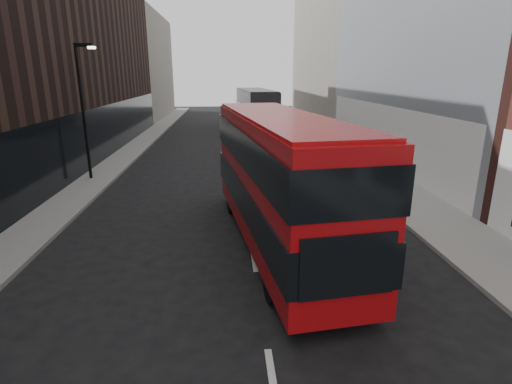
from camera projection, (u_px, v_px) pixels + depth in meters
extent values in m
cube|color=slate|center=(338.00, 152.00, 29.81)|extent=(3.00, 80.00, 0.15)
cube|color=slate|center=(127.00, 155.00, 28.73)|extent=(2.00, 80.00, 0.15)
cube|color=silver|center=(382.00, 135.00, 25.59)|extent=(0.35, 21.00, 3.80)
cube|color=slate|center=(332.00, 43.00, 45.72)|extent=(5.00, 24.00, 18.00)
cube|color=black|center=(88.00, 56.00, 31.29)|extent=(5.00, 24.00, 14.00)
cube|color=slate|center=(144.00, 67.00, 52.47)|extent=(5.00, 20.00, 13.00)
cylinder|color=black|center=(83.00, 114.00, 21.00)|extent=(0.16, 0.16, 7.00)
cube|color=black|center=(83.00, 45.00, 20.06)|extent=(0.90, 0.15, 0.18)
cube|color=#FFF2CC|center=(92.00, 48.00, 20.12)|extent=(0.35, 0.22, 0.12)
cube|color=#A50A0D|center=(279.00, 178.00, 13.15)|extent=(3.89, 11.09, 3.95)
cube|color=black|center=(279.00, 196.00, 13.33)|extent=(4.02, 11.16, 1.09)
cube|color=black|center=(280.00, 147.00, 12.85)|extent=(4.02, 11.16, 1.09)
cube|color=black|center=(348.00, 266.00, 8.16)|extent=(2.09, 0.36, 1.38)
cube|color=black|center=(248.00, 159.00, 18.41)|extent=(2.09, 0.36, 1.38)
cube|color=#A50A0D|center=(280.00, 116.00, 12.58)|extent=(3.74, 10.65, 0.12)
cylinder|color=black|center=(232.00, 202.00, 16.73)|extent=(0.42, 1.02, 0.99)
cylinder|color=black|center=(282.00, 199.00, 17.16)|extent=(0.42, 1.02, 0.99)
cylinder|color=black|center=(272.00, 284.00, 10.21)|extent=(0.42, 1.02, 0.99)
cylinder|color=black|center=(351.00, 276.00, 10.63)|extent=(0.42, 1.02, 0.99)
cube|color=black|center=(256.00, 107.00, 42.61)|extent=(3.76, 12.71, 3.53)
cube|color=black|center=(256.00, 109.00, 42.67)|extent=(3.88, 12.77, 1.25)
cube|color=black|center=(266.00, 113.00, 36.65)|extent=(2.42, 0.26, 1.60)
cube|color=black|center=(248.00, 104.00, 48.60)|extent=(2.42, 0.26, 1.60)
cube|color=black|center=(256.00, 90.00, 42.10)|extent=(3.61, 12.20, 0.12)
cylinder|color=black|center=(240.00, 119.00, 46.70)|extent=(0.42, 1.16, 1.14)
cylinder|color=black|center=(262.00, 119.00, 47.06)|extent=(0.42, 1.16, 1.14)
cylinder|color=black|center=(249.00, 128.00, 39.10)|extent=(0.42, 1.16, 1.14)
cylinder|color=black|center=(275.00, 127.00, 39.45)|extent=(0.42, 1.16, 1.14)
imported|color=black|center=(280.00, 174.00, 20.78)|extent=(1.75, 3.78, 1.26)
imported|color=gray|center=(253.00, 153.00, 25.76)|extent=(1.70, 4.58, 1.50)
imported|color=black|center=(270.00, 137.00, 32.49)|extent=(2.59, 5.15, 1.43)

